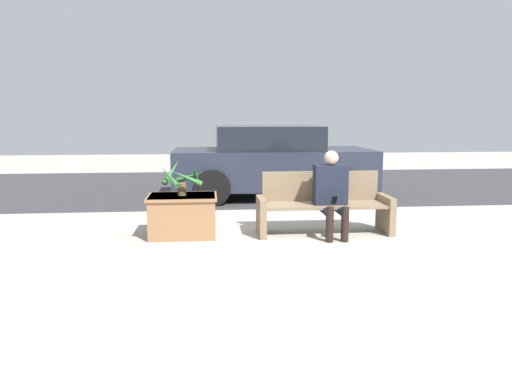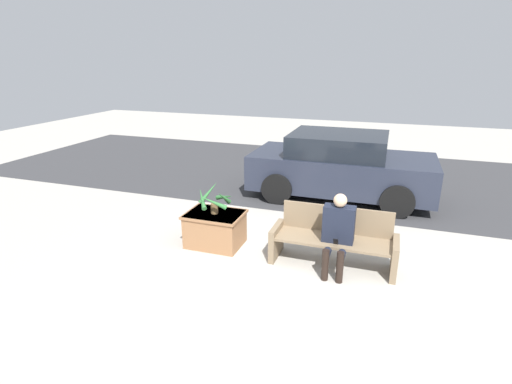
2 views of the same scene
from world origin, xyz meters
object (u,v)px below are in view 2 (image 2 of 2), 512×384
person_seated (338,230)px  potted_plant (214,199)px  planter_box (215,228)px  parked_car (340,166)px  bench (334,239)px

person_seated → potted_plant: 2.06m
planter_box → person_seated: bearing=-5.1°
planter_box → parked_car: 3.59m
potted_plant → parked_car: (1.63, 3.18, -0.10)m
planter_box → parked_car: size_ratio=0.24×
parked_car → bench: bearing=-83.8°
planter_box → parked_car: parked_car is taller
parked_car → potted_plant: bearing=-117.2°
person_seated → potted_plant: person_seated is taller
potted_plant → parked_car: bearing=62.8°
planter_box → potted_plant: (0.01, -0.01, 0.52)m
person_seated → planter_box: person_seated is taller
bench → planter_box: bench is taller
potted_plant → planter_box: bearing=149.1°
bench → person_seated: bearing=-70.2°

